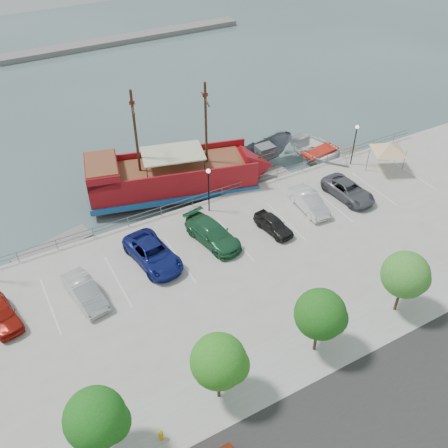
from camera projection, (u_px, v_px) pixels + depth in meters
ground at (247, 263)px, 40.08m from camera, size 160.00×160.00×0.00m
street at (392, 417)px, 28.50m from camera, size 100.00×8.00×0.04m
sidewalk at (326, 343)px, 32.60m from camera, size 100.00×4.00×0.05m
seawall_railing at (202, 198)px, 44.46m from camera, size 50.00×0.06×1.00m
far_shore at (126, 39)px, 81.22m from camera, size 40.00×3.00×0.80m
pirate_ship at (186, 176)px, 46.62m from camera, size 18.28×9.05×11.32m
patrol_boat at (265, 154)px, 50.91m from camera, size 6.83×3.17×2.56m
speedboat at (320, 154)px, 51.89m from camera, size 6.40×8.29×1.58m
dock_west at (53, 248)px, 41.24m from camera, size 6.89×3.47×0.38m
dock_mid at (256, 183)px, 48.73m from camera, size 7.72×2.90×0.43m
dock_east at (338, 157)px, 52.59m from camera, size 6.38×2.09×0.36m
canopy_tent at (390, 143)px, 47.20m from camera, size 5.31×5.31×3.47m
fire_hydrant at (161, 435)px, 27.24m from camera, size 0.27×0.27×0.77m
lamp_post_mid at (209, 183)px, 42.06m from camera, size 0.36×0.36×4.28m
lamp_post_right at (355, 138)px, 48.13m from camera, size 0.36×0.36×4.28m
tree_b at (99, 419)px, 24.88m from camera, size 3.30×3.20×5.00m
tree_c at (221, 362)px, 27.53m from camera, size 3.30×3.20×5.00m
tree_d at (323, 315)px, 30.18m from camera, size 3.30×3.20×5.00m
tree_e at (407, 276)px, 32.84m from camera, size 3.30×3.20×5.00m
parked_car_a at (1, 313)px, 33.62m from camera, size 2.57×4.67×1.50m
parked_car_b at (85, 291)px, 35.19m from camera, size 2.34×4.86×1.54m
parked_car_c at (153, 254)px, 38.24m from camera, size 3.43×6.14×1.62m
parked_car_d at (213, 234)px, 40.13m from camera, size 3.28×5.93×1.62m
parked_car_e at (273, 224)px, 41.30m from camera, size 2.06×4.05×1.32m
parked_car_f at (309, 202)px, 43.62m from camera, size 1.97×4.81×1.55m
parked_car_g at (348, 190)px, 45.05m from camera, size 2.85×5.46×1.47m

